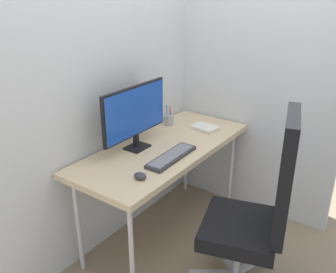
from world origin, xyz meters
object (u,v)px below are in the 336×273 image
Objects in this scene: office_chair at (260,207)px; pen_holder at (169,119)px; mouse at (140,176)px; keyboard at (171,157)px; monitor at (135,113)px; notebook at (205,128)px.

pen_holder is (0.48, 1.00, 0.20)m from office_chair.
mouse is 0.48× the size of pen_holder.
office_chair is 2.73× the size of keyboard.
monitor is 0.67m from notebook.
office_chair reaches higher than mouse.
office_chair reaches higher than notebook.
notebook is at bearing 51.80° from office_chair.
monitor is 7.52× the size of mouse.
keyboard is 2.59× the size of pen_holder.
mouse is at bearing 119.62° from office_chair.
notebook is at bearing -73.53° from pen_holder.
monitor is 3.60× the size of pen_holder.
mouse is at bearing -137.09° from monitor.
monitor is 3.14× the size of notebook.
office_chair is 1.02m from monitor.
office_chair is 1.13m from pen_holder.
monitor is 0.55m from pen_holder.
monitor is 1.39× the size of keyboard.
office_chair is at bearing -88.44° from monitor.
office_chair is 0.74m from mouse.
monitor reaches higher than notebook.
pen_holder is (0.83, 0.38, 0.03)m from mouse.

